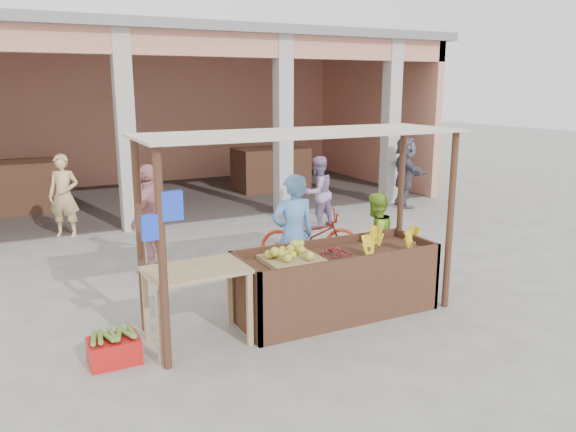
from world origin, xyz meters
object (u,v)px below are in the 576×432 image
red_crate (114,351)px  vendor_blue (293,232)px  vendor_green (375,236)px  motorcycle (310,235)px  side_table (196,280)px  fruit_stall (336,285)px

red_crate → vendor_blue: vendor_blue is taller
vendor_blue → vendor_green: 1.33m
vendor_blue → motorcycle: bearing=-120.8°
red_crate → vendor_blue: size_ratio=0.28×
side_table → vendor_blue: (1.69, 0.89, 0.16)m
fruit_stall → motorcycle: 2.31m
fruit_stall → red_crate: bearing=-178.4°
motorcycle → side_table: bearing=150.2°
fruit_stall → vendor_green: 1.39m
red_crate → vendor_blue: (2.64, 0.94, 0.79)m
fruit_stall → vendor_green: vendor_green is taller
side_table → vendor_green: (3.00, 0.78, -0.04)m
side_table → motorcycle: size_ratio=0.67×
side_table → vendor_green: size_ratio=0.79×
side_table → fruit_stall: bearing=-1.0°
fruit_stall → side_table: side_table is taller
fruit_stall → vendor_blue: 1.03m
fruit_stall → side_table: size_ratio=2.26×
vendor_blue → motorcycle: size_ratio=1.08×
side_table → red_crate: size_ratio=2.17×
vendor_blue → red_crate: bearing=25.7°
vendor_blue → vendor_green: bearing=-178.7°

